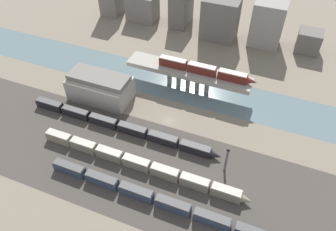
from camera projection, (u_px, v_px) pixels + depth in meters
ground_plane at (169, 121)px, 128.46m from camera, size 400.00×400.00×0.00m
railbed_yard at (143, 167)px, 112.57m from camera, size 280.00×42.00×0.01m
river_water at (188, 87)px, 143.08m from camera, size 320.00×21.24×0.01m
bridge at (188, 73)px, 137.55m from camera, size 53.39×9.22×9.52m
train_on_bridge at (205, 70)px, 133.18m from camera, size 41.17×3.05×3.86m
train_yard_near at (159, 200)px, 101.29m from camera, size 77.46×2.94×3.72m
train_yard_mid at (140, 164)px, 111.08m from camera, size 75.85×3.12×3.90m
train_yard_far at (121, 126)px, 123.90m from camera, size 77.52×3.00×3.60m
warehouse_building at (100, 87)px, 134.85m from camera, size 25.26×14.15×11.35m
signal_tower at (226, 159)px, 107.62m from camera, size 1.00×0.78×11.38m
city_block_left at (142, 7)px, 181.47m from camera, size 16.21×11.46×14.62m
city_block_center at (181, 7)px, 176.03m from camera, size 9.09×15.96×19.63m
city_block_right at (220, 19)px, 164.95m from camera, size 17.92×11.96×21.15m
city_block_far_right at (267, 24)px, 160.06m from camera, size 15.20×11.01×22.31m
city_block_tall at (309, 41)px, 159.71m from camera, size 11.17×10.04×10.88m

